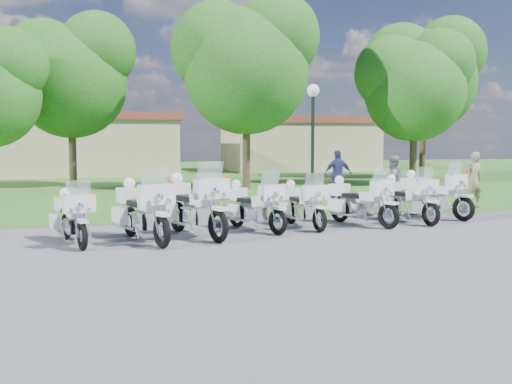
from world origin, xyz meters
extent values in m
plane|color=#5D5D62|center=(0.00, 0.00, 0.00)|extent=(100.00, 100.00, 0.00)
cube|color=#34621F|center=(0.00, 27.00, 0.00)|extent=(100.00, 48.00, 0.01)
torus|color=black|center=(-4.03, -0.53, 0.29)|extent=(0.27, 0.60, 0.59)
torus|color=black|center=(-4.44, 0.92, 0.29)|extent=(0.27, 0.60, 0.59)
cube|color=white|center=(-4.03, -0.55, 0.60)|extent=(0.26, 0.42, 0.06)
cube|color=white|center=(-4.09, -0.34, 0.93)|extent=(0.67, 0.38, 0.35)
cube|color=silver|center=(-4.10, -0.28, 1.24)|extent=(0.51, 0.24, 0.33)
sphere|color=red|center=(-3.80, -0.31, 1.10)|extent=(0.08, 0.08, 0.08)
sphere|color=#1426E5|center=(-4.35, -0.46, 1.10)|extent=(0.08, 0.08, 0.08)
cube|color=silver|center=(-4.24, 0.21, 0.40)|extent=(0.42, 0.56, 0.30)
cube|color=white|center=(-4.18, 0.01, 0.71)|extent=(0.40, 0.52, 0.20)
cube|color=black|center=(-4.31, 0.47, 0.69)|extent=(0.44, 0.61, 0.11)
cube|color=white|center=(-4.15, 0.86, 0.44)|extent=(0.28, 0.49, 0.32)
cube|color=white|center=(-4.66, 0.72, 0.44)|extent=(0.28, 0.49, 0.32)
cube|color=white|center=(-4.45, 0.94, 0.82)|extent=(0.51, 0.46, 0.28)
sphere|color=white|center=(-4.45, 0.94, 1.05)|extent=(0.23, 0.23, 0.23)
torus|color=black|center=(-2.45, -0.70, 0.35)|extent=(0.35, 0.71, 0.70)
torus|color=black|center=(-3.02, 1.00, 0.35)|extent=(0.35, 0.71, 0.70)
cube|color=white|center=(-2.45, -0.72, 0.71)|extent=(0.33, 0.50, 0.07)
cube|color=white|center=(-2.53, -0.47, 1.10)|extent=(0.80, 0.48, 0.42)
cube|color=silver|center=(-2.55, -0.41, 1.47)|extent=(0.60, 0.31, 0.39)
sphere|color=red|center=(-2.19, -0.42, 1.30)|extent=(0.09, 0.09, 0.09)
sphere|color=#1426E5|center=(-2.83, -0.63, 1.30)|extent=(0.09, 0.09, 0.09)
cube|color=silver|center=(-2.74, 0.17, 0.47)|extent=(0.52, 0.67, 0.36)
cube|color=white|center=(-2.66, -0.07, 0.84)|extent=(0.49, 0.62, 0.23)
cube|color=black|center=(-2.84, 0.47, 0.82)|extent=(0.54, 0.73, 0.13)
cube|color=white|center=(-2.67, 0.95, 0.52)|extent=(0.35, 0.58, 0.38)
cube|color=white|center=(-3.27, 0.75, 0.52)|extent=(0.35, 0.58, 0.38)
cube|color=white|center=(-3.03, 1.02, 0.97)|extent=(0.61, 0.56, 0.34)
sphere|color=white|center=(-3.03, 1.02, 1.24)|extent=(0.27, 0.27, 0.27)
torus|color=black|center=(-1.21, -0.35, 0.37)|extent=(0.40, 0.75, 0.74)
torus|color=black|center=(-1.87, 1.42, 0.37)|extent=(0.40, 0.75, 0.74)
cube|color=white|center=(-1.20, -0.37, 0.75)|extent=(0.36, 0.53, 0.08)
cube|color=white|center=(-1.30, -0.11, 1.16)|extent=(0.84, 0.53, 0.44)
cube|color=silver|center=(-1.32, -0.04, 1.55)|extent=(0.63, 0.34, 0.42)
sphere|color=red|center=(-0.94, -0.04, 1.38)|extent=(0.10, 0.10, 0.10)
sphere|color=#1426E5|center=(-1.61, -0.29, 1.38)|extent=(0.10, 0.10, 0.10)
cube|color=silver|center=(-1.55, 0.56, 0.50)|extent=(0.57, 0.71, 0.38)
cube|color=white|center=(-1.45, 0.31, 0.89)|extent=(0.54, 0.66, 0.24)
cube|color=black|center=(-1.67, 0.87, 0.87)|extent=(0.60, 0.78, 0.13)
cube|color=white|center=(-1.50, 1.38, 0.55)|extent=(0.39, 0.61, 0.40)
cube|color=white|center=(-2.13, 1.15, 0.55)|extent=(0.39, 0.61, 0.40)
cube|color=white|center=(-1.88, 1.45, 1.02)|extent=(0.65, 0.60, 0.36)
sphere|color=white|center=(-1.88, 1.45, 1.31)|extent=(0.29, 0.29, 0.29)
torus|color=black|center=(0.36, 0.34, 0.31)|extent=(0.37, 0.62, 0.63)
torus|color=black|center=(-0.31, 1.79, 0.31)|extent=(0.37, 0.62, 0.63)
cube|color=white|center=(0.36, 0.33, 0.64)|extent=(0.33, 0.45, 0.07)
cube|color=white|center=(0.27, 0.54, 0.98)|extent=(0.71, 0.49, 0.37)
cube|color=silver|center=(0.24, 0.59, 1.31)|extent=(0.52, 0.32, 0.35)
sphere|color=red|center=(0.56, 0.61, 1.16)|extent=(0.08, 0.08, 0.08)
sphere|color=#1426E5|center=(0.02, 0.36, 1.16)|extent=(0.08, 0.08, 0.08)
cube|color=silver|center=(0.01, 1.09, 0.42)|extent=(0.51, 0.61, 0.32)
cube|color=white|center=(0.11, 0.88, 0.75)|extent=(0.48, 0.57, 0.21)
cube|color=black|center=(-0.10, 1.34, 0.73)|extent=(0.53, 0.66, 0.11)
cube|color=white|center=(0.00, 1.78, 0.47)|extent=(0.36, 0.51, 0.34)
cube|color=white|center=(-0.51, 1.55, 0.47)|extent=(0.36, 0.51, 0.34)
cube|color=white|center=(-0.32, 1.82, 0.86)|extent=(0.57, 0.53, 0.30)
sphere|color=white|center=(-0.32, 1.82, 1.11)|extent=(0.24, 0.24, 0.24)
torus|color=black|center=(1.46, 0.48, 0.30)|extent=(0.21, 0.62, 0.61)
torus|color=black|center=(1.22, 2.00, 0.30)|extent=(0.21, 0.62, 0.61)
cube|color=white|center=(1.46, 0.46, 0.61)|extent=(0.22, 0.42, 0.06)
cube|color=white|center=(1.43, 0.69, 0.95)|extent=(0.68, 0.31, 0.36)
cube|color=silver|center=(1.42, 0.74, 1.26)|extent=(0.52, 0.19, 0.34)
sphere|color=red|center=(1.72, 0.68, 1.12)|extent=(0.08, 0.08, 0.08)
sphere|color=#1426E5|center=(1.15, 0.59, 1.12)|extent=(0.08, 0.08, 0.08)
cube|color=silver|center=(1.34, 1.26, 0.41)|extent=(0.38, 0.55, 0.31)
cube|color=white|center=(1.37, 1.04, 0.72)|extent=(0.36, 0.51, 0.20)
cube|color=black|center=(1.30, 1.52, 0.70)|extent=(0.39, 0.60, 0.11)
cube|color=white|center=(1.51, 1.91, 0.45)|extent=(0.23, 0.49, 0.33)
cube|color=white|center=(0.98, 1.82, 0.45)|extent=(0.23, 0.49, 0.33)
cube|color=white|center=(1.22, 2.02, 0.83)|extent=(0.48, 0.42, 0.29)
sphere|color=white|center=(1.22, 2.02, 1.07)|extent=(0.23, 0.23, 0.23)
torus|color=black|center=(3.32, 0.51, 0.32)|extent=(0.39, 0.65, 0.65)
torus|color=black|center=(2.64, 2.01, 0.32)|extent=(0.39, 0.65, 0.65)
cube|color=white|center=(3.33, 0.49, 0.66)|extent=(0.34, 0.46, 0.07)
cube|color=white|center=(3.23, 0.71, 1.02)|extent=(0.73, 0.50, 0.39)
cube|color=silver|center=(3.21, 0.77, 1.36)|extent=(0.54, 0.33, 0.37)
sphere|color=red|center=(3.54, 0.79, 1.21)|extent=(0.09, 0.09, 0.09)
sphere|color=#1426E5|center=(2.97, 0.53, 1.21)|extent=(0.09, 0.09, 0.09)
cube|color=silver|center=(2.97, 1.28, 0.44)|extent=(0.53, 0.63, 0.33)
cube|color=white|center=(3.07, 1.07, 0.78)|extent=(0.49, 0.59, 0.21)
cube|color=black|center=(2.85, 1.55, 0.76)|extent=(0.55, 0.69, 0.12)
cube|color=white|center=(2.96, 2.00, 0.49)|extent=(0.37, 0.53, 0.35)
cube|color=white|center=(2.43, 1.76, 0.49)|extent=(0.37, 0.53, 0.35)
cube|color=white|center=(2.62, 2.04, 0.89)|extent=(0.59, 0.55, 0.31)
sphere|color=white|center=(2.62, 2.04, 1.15)|extent=(0.25, 0.25, 0.25)
torus|color=black|center=(4.62, 0.67, 0.32)|extent=(0.23, 0.66, 0.65)
torus|color=black|center=(4.34, 2.29, 0.32)|extent=(0.23, 0.66, 0.65)
cube|color=white|center=(4.62, 0.65, 0.66)|extent=(0.24, 0.45, 0.07)
cube|color=white|center=(4.58, 0.89, 1.02)|extent=(0.73, 0.35, 0.39)
cube|color=silver|center=(4.57, 0.94, 1.36)|extent=(0.55, 0.21, 0.36)
sphere|color=red|center=(4.90, 0.88, 1.20)|extent=(0.09, 0.09, 0.09)
sphere|color=#1426E5|center=(4.28, 0.78, 1.20)|extent=(0.09, 0.09, 0.09)
cube|color=silver|center=(4.48, 1.50, 0.44)|extent=(0.42, 0.59, 0.33)
cube|color=white|center=(4.51, 1.27, 0.77)|extent=(0.39, 0.55, 0.21)
cube|color=black|center=(4.43, 1.78, 0.76)|extent=(0.43, 0.65, 0.12)
cube|color=white|center=(4.65, 2.20, 0.48)|extent=(0.26, 0.53, 0.35)
cube|color=white|center=(4.08, 2.10, 0.48)|extent=(0.26, 0.53, 0.35)
cube|color=white|center=(4.33, 2.32, 0.89)|extent=(0.52, 0.46, 0.31)
sphere|color=white|center=(4.33, 2.32, 1.14)|extent=(0.25, 0.25, 0.25)
torus|color=black|center=(6.04, 1.32, 0.34)|extent=(0.40, 0.69, 0.69)
torus|color=black|center=(5.34, 2.93, 0.34)|extent=(0.40, 0.69, 0.69)
cube|color=white|center=(6.05, 1.30, 0.70)|extent=(0.35, 0.49, 0.07)
cube|color=white|center=(5.94, 1.54, 1.08)|extent=(0.78, 0.52, 0.41)
cube|color=silver|center=(5.92, 1.60, 1.45)|extent=(0.58, 0.34, 0.39)
sphere|color=red|center=(6.27, 1.62, 1.28)|extent=(0.09, 0.09, 0.09)
sphere|color=#1426E5|center=(5.67, 1.35, 1.28)|extent=(0.09, 0.09, 0.09)
cube|color=silver|center=(5.68, 2.15, 0.46)|extent=(0.55, 0.67, 0.35)
cube|color=white|center=(5.78, 1.92, 0.83)|extent=(0.52, 0.62, 0.23)
cube|color=black|center=(5.56, 2.43, 0.81)|extent=(0.58, 0.73, 0.12)
cube|color=white|center=(5.69, 2.91, 0.52)|extent=(0.38, 0.57, 0.37)
cube|color=white|center=(5.12, 2.67, 0.52)|extent=(0.38, 0.57, 0.37)
cube|color=white|center=(5.33, 2.96, 0.95)|extent=(0.62, 0.58, 0.33)
sphere|color=white|center=(5.33, 2.96, 1.22)|extent=(0.27, 0.27, 0.27)
cylinder|color=black|center=(3.51, 6.54, 1.92)|extent=(0.12, 0.12, 3.83)
sphere|color=white|center=(3.51, 6.54, 3.99)|extent=(0.44, 0.44, 0.44)
sphere|color=#195819|center=(-7.26, 13.06, 5.37)|extent=(3.03, 3.03, 3.03)
cylinder|color=#38281C|center=(-5.15, 16.91, 1.86)|extent=(0.36, 0.36, 3.73)
sphere|color=#195819|center=(-5.15, 16.91, 5.08)|extent=(5.42, 5.42, 5.42)
sphere|color=#195819|center=(-6.33, 17.33, 6.10)|extent=(4.06, 4.06, 4.06)
sphere|color=#195819|center=(-3.88, 16.57, 6.60)|extent=(3.73, 3.73, 3.73)
cylinder|color=#38281C|center=(2.81, 13.58, 1.99)|extent=(0.36, 0.36, 3.98)
sphere|color=#195819|center=(2.81, 13.58, 5.43)|extent=(5.79, 5.79, 5.79)
sphere|color=#195819|center=(1.55, 14.03, 6.51)|extent=(4.34, 4.34, 4.34)
sphere|color=#195819|center=(4.17, 13.22, 7.05)|extent=(3.98, 3.98, 3.98)
cylinder|color=#38281C|center=(11.74, 13.94, 1.75)|extent=(0.36, 0.36, 3.49)
sphere|color=#195819|center=(11.74, 13.94, 4.76)|extent=(5.08, 5.08, 5.08)
sphere|color=#195819|center=(10.63, 14.34, 5.71)|extent=(3.81, 3.81, 3.81)
sphere|color=#195819|center=(12.93, 13.63, 6.19)|extent=(3.49, 3.49, 3.49)
cylinder|color=#38281C|center=(15.52, 19.38, 2.17)|extent=(0.36, 0.36, 4.34)
sphere|color=#195819|center=(15.52, 19.38, 5.92)|extent=(6.32, 6.32, 6.32)
sphere|color=#195819|center=(14.14, 19.87, 7.11)|extent=(4.74, 4.74, 4.74)
sphere|color=#195819|center=(17.00, 18.98, 7.70)|extent=(4.34, 4.34, 4.34)
cube|color=tan|center=(-6.00, 28.00, 1.80)|extent=(14.00, 8.00, 3.60)
cube|color=brown|center=(-6.00, 28.00, 3.85)|extent=(14.56, 8.32, 0.50)
cube|color=tan|center=(11.00, 30.00, 1.80)|extent=(11.00, 7.00, 3.60)
cube|color=brown|center=(11.00, 30.00, 3.85)|extent=(11.44, 7.28, 0.50)
imported|color=#87825B|center=(8.26, 4.04, 0.93)|extent=(0.70, 0.49, 1.85)
imported|color=gray|center=(5.52, 4.48, 0.87)|extent=(0.98, 0.85, 1.75)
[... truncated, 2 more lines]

